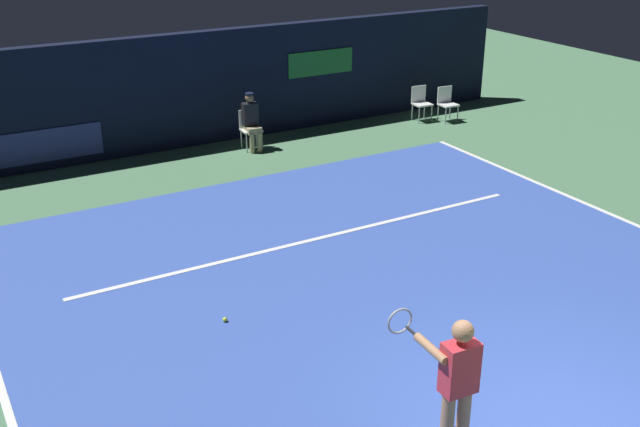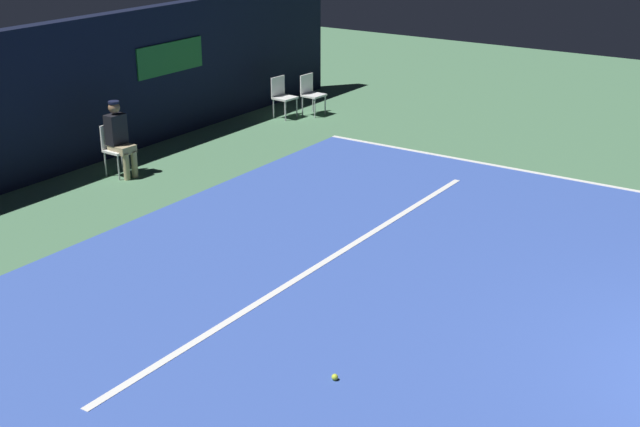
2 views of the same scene
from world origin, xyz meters
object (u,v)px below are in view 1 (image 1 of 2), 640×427
(tennis_player, at_px, (456,384))
(tennis_ball, at_px, (225,320))
(courtside_chair_near, at_px, (447,102))
(courtside_chair_far, at_px, (421,101))
(line_judge_on_chair, at_px, (251,121))

(tennis_player, bearing_deg, tennis_ball, 104.06)
(courtside_chair_near, xyz_separation_m, courtside_chair_far, (-0.55, 0.38, 0.00))
(courtside_chair_near, xyz_separation_m, tennis_ball, (-8.92, -6.37, -0.46))
(courtside_chair_near, bearing_deg, courtside_chair_far, 145.46)
(courtside_chair_far, relative_size, tennis_ball, 12.94)
(tennis_ball, bearing_deg, line_judge_on_chair, 62.11)
(courtside_chair_near, distance_m, tennis_ball, 10.97)
(line_judge_on_chair, distance_m, tennis_ball, 7.62)
(tennis_player, bearing_deg, courtside_chair_far, 54.71)
(line_judge_on_chair, height_order, tennis_ball, line_judge_on_chair)
(line_judge_on_chair, height_order, courtside_chair_far, line_judge_on_chair)
(tennis_player, relative_size, line_judge_on_chair, 1.31)
(courtside_chair_near, bearing_deg, tennis_player, -128.25)
(courtside_chair_near, relative_size, tennis_ball, 12.94)
(courtside_chair_far, bearing_deg, courtside_chair_near, -34.54)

